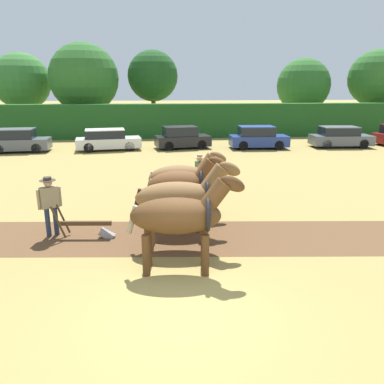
{
  "coord_description": "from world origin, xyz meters",
  "views": [
    {
      "loc": [
        -0.46,
        -6.49,
        4.29
      ],
      "look_at": [
        0.66,
        4.8,
        1.1
      ],
      "focal_mm": 35.0,
      "sensor_mm": 36.0,
      "label": 1
    }
  ],
  "objects": [
    {
      "name": "ground_plane",
      "position": [
        0.0,
        0.0,
        0.0
      ],
      "size": [
        240.0,
        240.0,
        0.0
      ],
      "primitive_type": "plane",
      "color": "#998447"
    },
    {
      "name": "parked_car_far_right",
      "position": [
        13.13,
        19.84,
        0.73
      ],
      "size": [
        4.43,
        2.06,
        1.51
      ],
      "rotation": [
        0.0,
        0.0,
        -0.06
      ],
      "color": "#565B66",
      "rests_on": "ground"
    },
    {
      "name": "farmer_beside_team",
      "position": [
        1.24,
        7.65,
        1.06
      ],
      "size": [
        0.45,
        0.67,
        1.79
      ],
      "rotation": [
        0.0,
        0.0,
        0.26
      ],
      "color": "#4C4C4C",
      "rests_on": "ground"
    },
    {
      "name": "tree_center_left",
      "position": [
        -6.87,
        30.73,
        5.08
      ],
      "size": [
        6.38,
        6.38,
        8.28
      ],
      "color": "#4C3823",
      "rests_on": "ground"
    },
    {
      "name": "draft_horse_trail_left",
      "position": [
        0.33,
        4.47,
        1.37
      ],
      "size": [
        2.58,
        1.2,
        2.37
      ],
      "rotation": [
        0.0,
        0.0,
        -0.09
      ],
      "color": "brown",
      "rests_on": "ground"
    },
    {
      "name": "tree_center",
      "position": [
        -0.48,
        32.6,
        5.33
      ],
      "size": [
        4.97,
        4.97,
        7.84
      ],
      "color": "brown",
      "rests_on": "ground"
    },
    {
      "name": "farmer_at_plow",
      "position": [
        -3.57,
        4.31,
        1.07
      ],
      "size": [
        0.61,
        0.45,
        1.8
      ],
      "rotation": [
        0.0,
        0.0,
        -1.04
      ],
      "color": "#28334C",
      "rests_on": "ground"
    },
    {
      "name": "plowed_furrow_strip",
      "position": [
        -3.74,
        4.16,
        0.0
      ],
      "size": [
        26.27,
        5.06,
        0.01
      ],
      "primitive_type": "cube",
      "rotation": [
        0.0,
        0.0,
        -0.09
      ],
      "color": "brown",
      "rests_on": "ground"
    },
    {
      "name": "tree_left",
      "position": [
        -13.21,
        32.91,
        4.8
      ],
      "size": [
        5.44,
        5.44,
        7.53
      ],
      "color": "#423323",
      "rests_on": "ground"
    },
    {
      "name": "draft_horse_lead_right",
      "position": [
        0.22,
        3.1,
        1.42
      ],
      "size": [
        2.96,
        1.13,
        2.49
      ],
      "rotation": [
        0.0,
        0.0,
        -0.09
      ],
      "color": "brown",
      "rests_on": "ground"
    },
    {
      "name": "parked_car_center",
      "position": [
        -3.75,
        20.17,
        0.71
      ],
      "size": [
        4.62,
        2.38,
        1.47
      ],
      "rotation": [
        0.0,
        0.0,
        0.14
      ],
      "color": "silver",
      "rests_on": "ground"
    },
    {
      "name": "parked_car_center_right",
      "position": [
        1.49,
        20.44,
        0.75
      ],
      "size": [
        4.11,
        2.42,
        1.58
      ],
      "rotation": [
        0.0,
        0.0,
        0.17
      ],
      "color": "black",
      "rests_on": "ground"
    },
    {
      "name": "plow",
      "position": [
        -2.43,
        4.04,
        0.32
      ],
      "size": [
        1.78,
        0.49,
        1.13
      ],
      "rotation": [
        0.0,
        0.0,
        -0.09
      ],
      "color": "#4C331E",
      "rests_on": "ground"
    },
    {
      "name": "hedgerow",
      "position": [
        0.0,
        26.61,
        1.45
      ],
      "size": [
        76.61,
        1.59,
        2.89
      ],
      "primitive_type": "cube",
      "color": "#1E511E",
      "rests_on": "ground"
    },
    {
      "name": "draft_horse_lead_left",
      "position": [
        0.09,
        1.73,
        1.4
      ],
      "size": [
        2.82,
        1.09,
        2.44
      ],
      "rotation": [
        0.0,
        0.0,
        -0.09
      ],
      "color": "#513319",
      "rests_on": "ground"
    },
    {
      "name": "draft_horse_trail_right",
      "position": [
        0.46,
        5.84,
        1.29
      ],
      "size": [
        2.79,
        1.17,
        2.29
      ],
      "rotation": [
        0.0,
        0.0,
        -0.09
      ],
      "color": "brown",
      "rests_on": "ground"
    },
    {
      "name": "tree_right",
      "position": [
        21.82,
        30.56,
        5.15
      ],
      "size": [
        5.51,
        5.51,
        7.92
      ],
      "color": "#423323",
      "rests_on": "ground"
    },
    {
      "name": "parked_car_right",
      "position": [
        6.94,
        19.88,
        0.77
      ],
      "size": [
        4.17,
        1.94,
        1.6
      ],
      "rotation": [
        0.0,
        0.0,
        -0.04
      ],
      "color": "navy",
      "rests_on": "ground"
    },
    {
      "name": "parked_car_center_left",
      "position": [
        -9.65,
        19.97,
        0.76
      ],
      "size": [
        3.94,
        1.98,
        1.59
      ],
      "rotation": [
        0.0,
        0.0,
        0.07
      ],
      "color": "#565B66",
      "rests_on": "ground"
    },
    {
      "name": "tree_center_right",
      "position": [
        14.88,
        32.04,
        4.44
      ],
      "size": [
        5.38,
        5.38,
        7.14
      ],
      "color": "#423323",
      "rests_on": "ground"
    }
  ]
}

